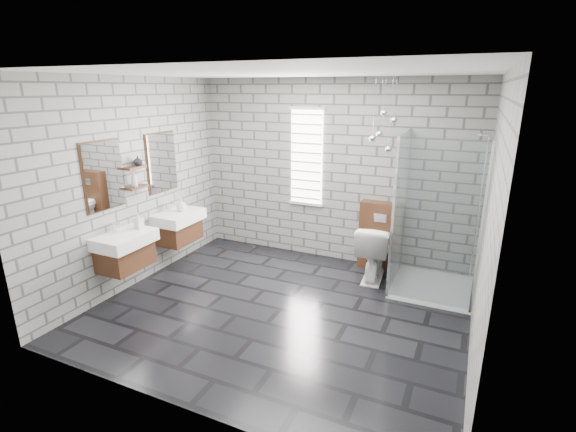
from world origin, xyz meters
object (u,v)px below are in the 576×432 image
Objects in this scene: shower_enclosure at (426,256)px; toilet at (374,251)px; vanity_right at (176,218)px; vanity_left at (123,240)px; cistern_panel at (380,236)px.

shower_enclosure is 0.72m from toilet.
shower_enclosure is (3.41, 0.66, -0.25)m from vanity_right.
vanity_left and vanity_right have the same top height.
vanity_left is 3.81m from shower_enclosure.
vanity_right is 2.96m from cistern_panel.
shower_enclosure is at bearing 10.89° from vanity_right.
vanity_left is at bearing -90.00° from vanity_right.
cistern_panel is 0.87m from shower_enclosure.
vanity_right is at bearing 90.00° from vanity_left.
vanity_left is at bearing 29.16° from toilet.
vanity_right reaches higher than cistern_panel.
vanity_left is 0.77× the size of shower_enclosure.
toilet is (0.00, -0.37, -0.11)m from cistern_panel.
toilet is at bearing -90.00° from cistern_panel.
shower_enclosure is (0.70, -0.52, 0.00)m from cistern_panel.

